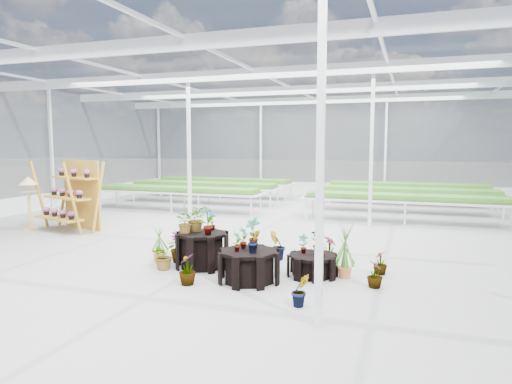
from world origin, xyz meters
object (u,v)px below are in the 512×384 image
(plinth_low, at_px, (312,266))
(bird_table, at_px, (29,203))
(plinth_tall, at_px, (202,250))
(plinth_mid, at_px, (249,266))
(shelf_rack, at_px, (68,196))

(plinth_low, xyz_separation_m, bird_table, (-8.59, 1.93, 0.57))
(plinth_tall, distance_m, bird_table, 6.72)
(plinth_mid, bearing_deg, plinth_low, 34.99)
(plinth_mid, relative_size, shelf_rack, 0.54)
(plinth_tall, height_order, plinth_low, plinth_tall)
(plinth_mid, distance_m, shelf_rack, 7.20)
(bird_table, bearing_deg, shelf_rack, 26.46)
(shelf_rack, height_order, bird_table, shelf_rack)
(plinth_tall, xyz_separation_m, bird_table, (-6.39, 2.03, 0.42))
(plinth_low, height_order, bird_table, bird_table)
(plinth_tall, distance_m, plinth_low, 2.21)
(shelf_rack, distance_m, bird_table, 1.15)
(plinth_mid, distance_m, bird_table, 8.05)
(shelf_rack, bearing_deg, plinth_low, 2.33)
(plinth_tall, relative_size, plinth_mid, 0.95)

